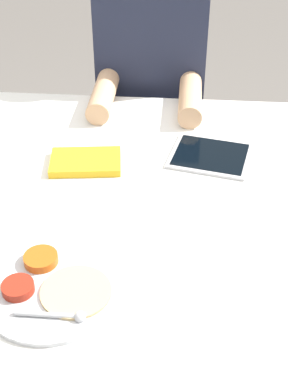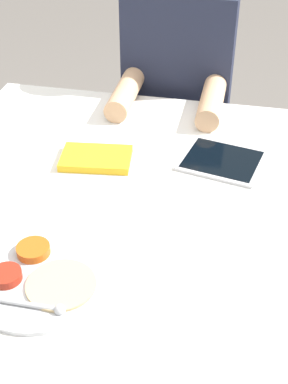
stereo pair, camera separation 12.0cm
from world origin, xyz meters
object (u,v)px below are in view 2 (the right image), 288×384
(person_diner, at_px, (176,125))
(tablet_device, at_px, (222,160))
(thali_tray, at_px, (40,277))
(red_notebook, at_px, (96,159))

(person_diner, bearing_deg, tablet_device, -68.43)
(thali_tray, height_order, red_notebook, thali_tray)
(thali_tray, bearing_deg, person_diner, 82.86)
(thali_tray, relative_size, tablet_device, 1.16)
(red_notebook, bearing_deg, person_diner, 76.45)
(tablet_device, bearing_deg, thali_tray, -122.10)
(thali_tray, height_order, tablet_device, thali_tray)
(red_notebook, distance_m, tablet_device, 0.33)
(thali_tray, bearing_deg, tablet_device, 57.90)
(red_notebook, bearing_deg, thali_tray, -88.82)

